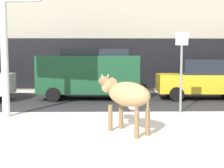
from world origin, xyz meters
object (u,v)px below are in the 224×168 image
at_px(street_sign, 181,66).
at_px(car_darkgreen_van, 90,73).
at_px(cow_tan, 127,95).
at_px(car_yellow_sedan, 203,80).

bearing_deg(street_sign, car_darkgreen_van, 134.30).
distance_m(cow_tan, car_darkgreen_van, 6.36).
bearing_deg(street_sign, car_yellow_sedan, 61.11).
bearing_deg(car_yellow_sedan, street_sign, -118.89).
bearing_deg(car_darkgreen_van, cow_tan, -78.43).
relative_size(cow_tan, car_yellow_sedan, 0.40).
relative_size(car_darkgreen_van, street_sign, 1.66).
bearing_deg(cow_tan, street_sign, 52.50).
height_order(cow_tan, car_darkgreen_van, car_darkgreen_van).
height_order(cow_tan, car_yellow_sedan, car_yellow_sedan).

